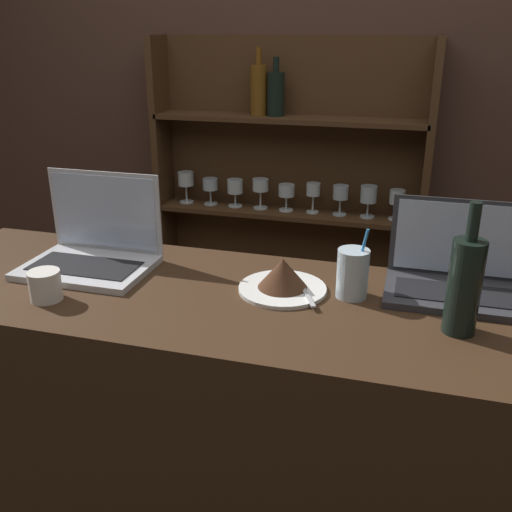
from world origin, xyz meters
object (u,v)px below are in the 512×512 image
at_px(laptop_far, 458,274).
at_px(coffee_cup, 45,286).
at_px(laptop_near, 94,247).
at_px(water_glass, 353,273).
at_px(cake_plate, 283,278).
at_px(wine_bottle_dark, 464,285).

height_order(laptop_far, coffee_cup, laptop_far).
height_order(laptop_near, coffee_cup, laptop_near).
xyz_separation_m(water_glass, coffee_cup, (-0.71, -0.22, -0.02)).
xyz_separation_m(cake_plate, wine_bottle_dark, (0.42, -0.10, 0.08)).
height_order(cake_plate, wine_bottle_dark, wine_bottle_dark).
distance_m(cake_plate, wine_bottle_dark, 0.43).
height_order(laptop_near, laptop_far, laptop_near).
distance_m(cake_plate, coffee_cup, 0.58).
xyz_separation_m(laptop_near, wine_bottle_dark, (0.96, -0.12, 0.06)).
distance_m(cake_plate, water_glass, 0.17).
distance_m(laptop_far, coffee_cup, 1.01).
bearing_deg(laptop_far, wine_bottle_dark, -91.27).
relative_size(laptop_near, laptop_far, 0.98).
bearing_deg(water_glass, cake_plate, -175.11).
relative_size(laptop_near, wine_bottle_dark, 1.16).
distance_m(laptop_near, laptop_far, 0.97).
xyz_separation_m(laptop_near, water_glass, (0.71, -0.01, 0.01)).
relative_size(water_glass, coffee_cup, 2.30).
bearing_deg(coffee_cup, laptop_near, 89.92).
bearing_deg(cake_plate, laptop_near, 177.73).
bearing_deg(laptop_far, water_glass, -159.60).
bearing_deg(cake_plate, water_glass, 4.89).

